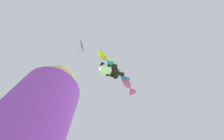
% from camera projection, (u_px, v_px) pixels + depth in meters
% --- Properties ---
extents(teddy_bear_kite, '(2.21, 0.97, 2.24)m').
position_uv_depth(teddy_bear_kite, '(112.00, 69.00, 12.28)').
color(teddy_bear_kite, black).
extents(soccer_ball_kite, '(0.94, 0.94, 0.87)m').
position_uv_depth(soccer_ball_kite, '(106.00, 70.00, 10.89)').
color(soccer_ball_kite, white).
extents(fish_kite_magenta, '(1.65, 1.35, 0.69)m').
position_uv_depth(fish_kite_magenta, '(129.00, 87.00, 13.27)').
color(fish_kite_magenta, '#E53F9E').
extents(fish_kite_emerald, '(2.48, 1.40, 0.81)m').
position_uv_depth(fish_kite_emerald, '(119.00, 74.00, 13.09)').
color(fish_kite_emerald, green).
extents(fish_kite_goldfin, '(1.67, 1.07, 0.57)m').
position_uv_depth(fish_kite_goldfin, '(106.00, 59.00, 12.39)').
color(fish_kite_goldfin, yellow).
extents(diamond_kite, '(0.92, 1.15, 2.91)m').
position_uv_depth(diamond_kite, '(82.00, 46.00, 14.65)').
color(diamond_kite, purple).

